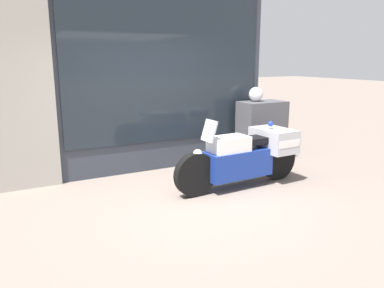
{
  "coord_description": "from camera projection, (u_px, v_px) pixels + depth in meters",
  "views": [
    {
      "loc": [
        -2.38,
        -4.5,
        2.04
      ],
      "look_at": [
        0.41,
        0.77,
        0.68
      ],
      "focal_mm": 35.0,
      "sensor_mm": 36.0,
      "label": 1
    }
  ],
  "objects": [
    {
      "name": "utility_cabinet",
      "position": [
        261.0,
        132.0,
        7.53
      ],
      "size": [
        0.92,
        0.53,
        1.22
      ],
      "primitive_type": "cube",
      "color": "#4C4C51",
      "rests_on": "ground"
    },
    {
      "name": "ground_plane",
      "position": [
        192.0,
        203.0,
        5.42
      ],
      "size": [
        60.0,
        60.0,
        0.0
      ],
      "primitive_type": "plane",
      "color": "gray"
    },
    {
      "name": "shop_building",
      "position": [
        118.0,
        63.0,
        6.52
      ],
      "size": [
        5.02,
        0.55,
        3.93
      ],
      "color": "#333842",
      "rests_on": "ground"
    },
    {
      "name": "white_helmet",
      "position": [
        256.0,
        94.0,
        7.37
      ],
      "size": [
        0.28,
        0.28,
        0.28
      ],
      "primitive_type": "sphere",
      "color": "white",
      "rests_on": "utility_cabinet"
    },
    {
      "name": "window_display",
      "position": [
        162.0,
        141.0,
        7.25
      ],
      "size": [
        3.58,
        0.3,
        2.09
      ],
      "color": "slate",
      "rests_on": "ground"
    },
    {
      "name": "paramedic_motorcycle",
      "position": [
        248.0,
        154.0,
        6.08
      ],
      "size": [
        2.34,
        0.78,
        1.15
      ],
      "rotation": [
        0.0,
        0.0,
        3.18
      ],
      "color": "black",
      "rests_on": "ground"
    }
  ]
}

